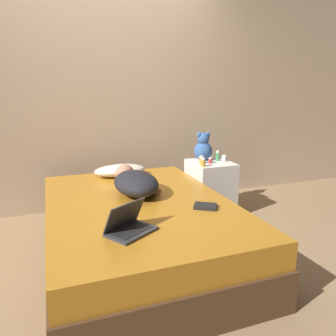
{
  "coord_description": "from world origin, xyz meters",
  "views": [
    {
      "loc": [
        -0.62,
        -2.35,
        1.33
      ],
      "look_at": [
        0.34,
        0.25,
        0.65
      ],
      "focal_mm": 35.0,
      "sensor_mm": 36.0,
      "label": 1
    }
  ],
  "objects": [
    {
      "name": "bottle_clear",
      "position": [
        1.11,
        0.63,
        0.6
      ],
      "size": [
        0.05,
        0.05,
        0.07
      ],
      "color": "silver",
      "rests_on": "nightstand"
    },
    {
      "name": "bottle_orange",
      "position": [
        0.84,
        0.61,
        0.61
      ],
      "size": [
        0.05,
        0.05,
        0.08
      ],
      "color": "orange",
      "rests_on": "nightstand"
    },
    {
      "name": "bottle_red",
      "position": [
        0.93,
        0.6,
        0.6
      ],
      "size": [
        0.04,
        0.04,
        0.06
      ],
      "color": "#B72D2D",
      "rests_on": "nightstand"
    },
    {
      "name": "bottle_green",
      "position": [
        1.06,
        0.67,
        0.62
      ],
      "size": [
        0.04,
        0.04,
        0.11
      ],
      "color": "#3D8E4C",
      "rests_on": "nightstand"
    },
    {
      "name": "bed",
      "position": [
        0.0,
        0.0,
        0.23
      ],
      "size": [
        1.4,
        2.02,
        0.47
      ],
      "color": "#4C331E",
      "rests_on": "ground_plane"
    },
    {
      "name": "bottle_amber",
      "position": [
        0.8,
        0.49,
        0.61
      ],
      "size": [
        0.05,
        0.05,
        0.09
      ],
      "color": "gold",
      "rests_on": "nightstand"
    },
    {
      "name": "person_lying",
      "position": [
        0.03,
        0.22,
        0.56
      ],
      "size": [
        0.37,
        0.71,
        0.19
      ],
      "rotation": [
        0.0,
        0.0,
        0.04
      ],
      "color": "black",
      "rests_on": "bed"
    },
    {
      "name": "laptop",
      "position": [
        -0.2,
        -0.52,
        0.51
      ],
      "size": [
        0.35,
        0.32,
        0.19
      ],
      "rotation": [
        0.0,
        0.0,
        0.56
      ],
      "color": "#333338",
      "rests_on": "bed"
    },
    {
      "name": "pillow",
      "position": [
        0.02,
        0.79,
        0.53
      ],
      "size": [
        0.51,
        0.27,
        0.12
      ],
      "color": "beige",
      "rests_on": "bed"
    },
    {
      "name": "nightstand",
      "position": [
        0.97,
        0.65,
        0.28
      ],
      "size": [
        0.42,
        0.46,
        0.57
      ],
      "color": "silver",
      "rests_on": "ground_plane"
    },
    {
      "name": "wall_back",
      "position": [
        0.0,
        1.29,
        1.3
      ],
      "size": [
        8.0,
        0.06,
        2.6
      ],
      "color": "tan",
      "rests_on": "ground_plane"
    },
    {
      "name": "ground_plane",
      "position": [
        0.0,
        0.0,
        0.0
      ],
      "size": [
        12.0,
        12.0,
        0.0
      ],
      "primitive_type": "plane",
      "color": "#937551"
    },
    {
      "name": "book",
      "position": [
        0.43,
        -0.31,
        0.48
      ],
      "size": [
        0.2,
        0.19,
        0.02
      ],
      "rotation": [
        0.0,
        0.0,
        -0.57
      ],
      "color": "black",
      "rests_on": "bed"
    },
    {
      "name": "teddy_bear",
      "position": [
        0.93,
        0.77,
        0.7
      ],
      "size": [
        0.2,
        0.2,
        0.3
      ],
      "color": "#335693",
      "rests_on": "nightstand"
    }
  ]
}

